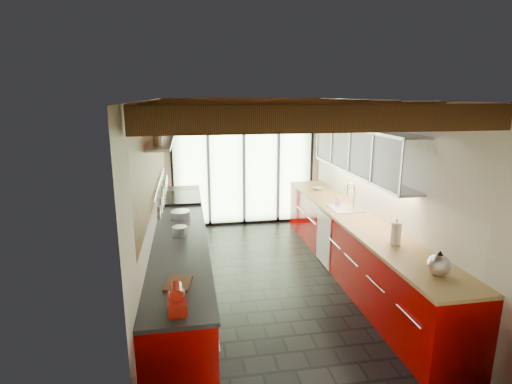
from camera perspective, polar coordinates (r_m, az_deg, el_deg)
ground at (r=6.04m, az=2.07°, el=-12.44°), size 5.50×5.50×0.00m
room_shell at (r=5.52m, az=2.22°, el=3.16°), size 5.50×5.50×5.50m
ceiling_beams at (r=5.80m, az=1.50°, el=11.72°), size 3.14×5.06×4.90m
glass_door at (r=8.14m, az=-1.75°, el=6.62°), size 2.95×0.10×2.90m
left_counter at (r=5.74m, az=-10.59°, el=-9.07°), size 0.68×5.00×0.92m
range_stove at (r=7.10m, az=-10.50°, el=-4.51°), size 0.66×0.90×0.97m
right_counter at (r=6.23m, az=13.75°, el=-7.40°), size 0.68×5.00×0.92m
sink_assembly at (r=6.43m, az=12.71°, el=-1.99°), size 0.45×0.52×0.43m
upper_cabinets_right at (r=6.22m, az=14.71°, el=5.75°), size 0.34×3.00×3.00m
left_wall_fixtures at (r=5.68m, az=-13.14°, el=4.45°), size 0.28×2.60×0.96m
stand_mixer at (r=3.48m, az=-11.22°, el=-14.84°), size 0.16×0.27×0.24m
pot_large at (r=5.18m, az=-10.82°, el=-5.50°), size 0.21×0.21×0.12m
pot_small at (r=5.90m, az=-10.73°, el=-3.18°), size 0.32×0.32×0.11m
cutting_board at (r=3.93m, az=-11.03°, el=-12.68°), size 0.28×0.35×0.03m
kettle at (r=4.39m, az=24.67°, el=-9.31°), size 0.26×0.30×0.27m
paper_towel at (r=5.05m, az=19.35°, el=-5.65°), size 0.15×0.15×0.33m
soap_bottle at (r=6.68m, az=11.62°, el=-0.98°), size 0.08×0.09×0.16m
bowl at (r=7.61m, az=8.86°, el=0.49°), size 0.25×0.25×0.05m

